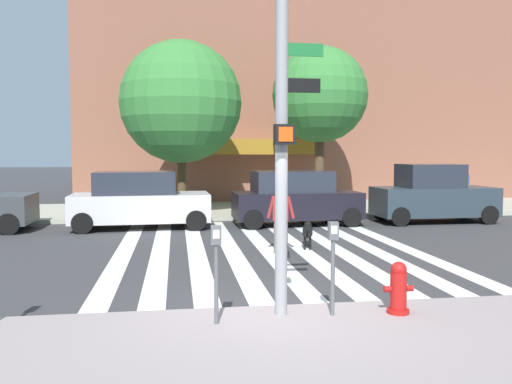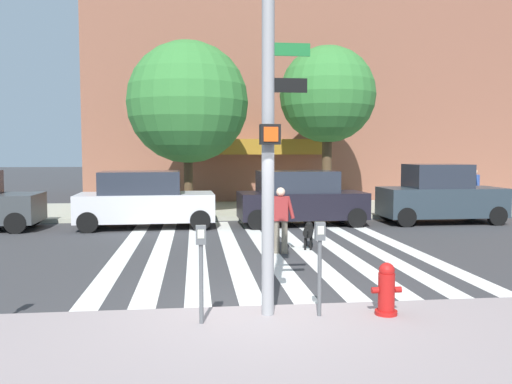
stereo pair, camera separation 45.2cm
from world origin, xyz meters
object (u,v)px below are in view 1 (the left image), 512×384
traffic_light_pole (283,80)px  parked_car_fourth_in_line (433,195)px  parking_meter_curbside (216,261)px  pedestrian_bystander (464,186)px  street_tree_nearest (181,102)px  fire_hydrant (398,288)px  parked_car_third_in_line (295,198)px  dog_on_leash (308,231)px  parked_car_behind_first (139,201)px  pedestrian_dog_walker (281,216)px  street_tree_middle (320,95)px  parking_meter_second_along (333,255)px

traffic_light_pole → parked_car_fourth_in_line: bearing=54.0°
parking_meter_curbside → pedestrian_bystander: size_ratio=0.83×
street_tree_nearest → fire_hydrant: bearing=-77.2°
parked_car_third_in_line → dog_on_leash: bearing=-98.5°
parked_car_behind_first → pedestrian_dog_walker: 6.24m
dog_on_leash → pedestrian_bystander: 11.54m
parking_meter_curbside → pedestrian_dog_walker: size_ratio=0.83×
street_tree_middle → pedestrian_dog_walker: 9.97m
parking_meter_second_along → parked_car_behind_first: 11.06m
street_tree_nearest → pedestrian_bystander: 12.35m
pedestrian_dog_walker → pedestrian_bystander: 12.59m
traffic_light_pole → pedestrian_bystander: traffic_light_pole is taller
parked_car_third_in_line → parked_car_behind_first: bearing=-180.0°
fire_hydrant → street_tree_nearest: size_ratio=0.12×
parking_meter_curbside → parked_car_third_in_line: (3.51, 10.67, -0.11)m
fire_hydrant → parked_car_behind_first: bearing=112.6°
street_tree_middle → dog_on_leash: (-2.46, -7.91, -4.38)m
parked_car_third_in_line → pedestrian_bystander: (8.06, 3.22, 0.16)m
fire_hydrant → parked_car_behind_first: 11.46m
traffic_light_pole → parked_car_fourth_in_line: (7.56, 10.41, -2.56)m
parked_car_behind_first → street_tree_nearest: street_tree_nearest is taller
street_tree_middle → dog_on_leash: 9.37m
parking_meter_curbside → parked_car_third_in_line: parked_car_third_in_line is taller
fire_hydrant → pedestrian_bystander: size_ratio=0.47×
fire_hydrant → parked_car_third_in_line: 10.61m
traffic_light_pole → pedestrian_dog_walker: traffic_light_pole is taller
dog_on_leash → parked_car_behind_first: bearing=136.7°
fire_hydrant → street_tree_nearest: street_tree_nearest is taller
street_tree_nearest → parking_meter_curbside: bearing=-88.6°
traffic_light_pole → parked_car_third_in_line: (2.54, 10.41, -2.60)m
traffic_light_pole → parked_car_fourth_in_line: traffic_light_pole is taller
street_tree_middle → pedestrian_dog_walker: street_tree_middle is taller
parking_meter_second_along → parked_car_behind_first: (-3.43, 10.52, -0.11)m
street_tree_nearest → dog_on_leash: (3.19, -6.96, -3.93)m
pedestrian_dog_walker → dog_on_leash: (0.85, 0.65, -0.48)m
pedestrian_dog_walker → traffic_light_pole: bearing=-100.9°
parking_meter_second_along → parked_car_third_in_line: bearing=80.2°
parked_car_fourth_in_line → traffic_light_pole: bearing=-126.0°
parking_meter_curbside → parked_car_third_in_line: size_ratio=0.31×
parked_car_third_in_line → pedestrian_dog_walker: size_ratio=2.66×
parking_meter_second_along → street_tree_middle: street_tree_middle is taller
traffic_light_pole → street_tree_middle: (4.35, 13.99, 1.30)m
parking_meter_curbside → dog_on_leash: bearing=65.7°
parked_car_behind_first → traffic_light_pole: bearing=-75.4°
street_tree_nearest → street_tree_middle: (5.64, 0.95, 0.45)m
traffic_light_pole → parking_meter_curbside: (-0.97, -0.25, -2.49)m
pedestrian_bystander → street_tree_nearest: bearing=-177.1°
parking_meter_curbside → street_tree_nearest: 13.71m
parking_meter_second_along → street_tree_middle: (3.63, 14.10, 3.79)m
pedestrian_bystander → pedestrian_dog_walker: bearing=-139.3°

